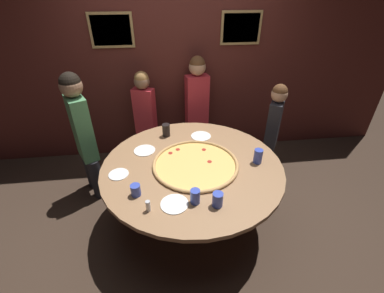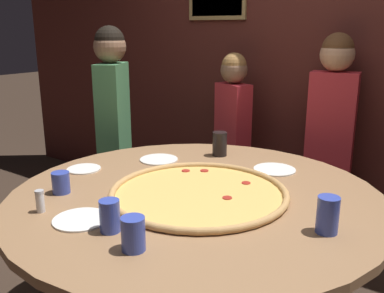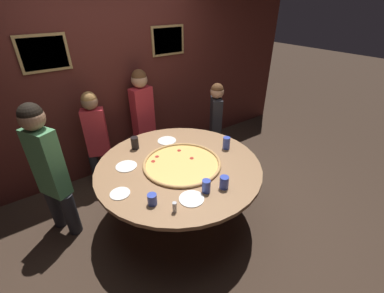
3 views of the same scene
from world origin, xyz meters
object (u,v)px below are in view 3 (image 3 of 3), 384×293
dining_table (179,173)px  drink_cup_by_shaker (135,143)px  drink_cup_near_right (152,199)px  white_plate_far_back (120,193)px  diner_side_right (96,134)px  drink_cup_beside_pizza (206,186)px  giant_pizza (182,163)px  diner_far_left (48,166)px  diner_side_left (143,114)px  diner_centre_back (216,120)px  drink_cup_near_left (224,182)px  white_plate_left_side (167,141)px  condiment_shaker (175,207)px  white_plate_right_side (126,166)px  white_plate_near_front (192,199)px  drink_cup_far_right (226,143)px

dining_table → drink_cup_by_shaker: bearing=111.4°
drink_cup_near_right → white_plate_far_back: 0.34m
drink_cup_near_right → diner_side_right: diner_side_right is taller
white_plate_far_back → drink_cup_beside_pizza: bearing=-33.7°
giant_pizza → diner_far_left: diner_far_left is taller
drink_cup_beside_pizza → diner_side_left: (0.26, 1.79, 0.03)m
drink_cup_beside_pizza → drink_cup_by_shaker: bearing=99.7°
drink_cup_beside_pizza → diner_side_left: size_ratio=0.09×
giant_pizza → diner_centre_back: (1.07, 0.69, -0.04)m
drink_cup_near_left → diner_side_right: 1.87m
white_plate_left_side → diner_far_left: size_ratio=0.15×
drink_cup_by_shaker → white_plate_left_side: size_ratio=0.64×
diner_side_right → diner_centre_back: size_ratio=1.04×
condiment_shaker → diner_centre_back: size_ratio=0.08×
white_plate_left_side → white_plate_right_side: (-0.63, -0.22, 0.00)m
dining_table → drink_cup_by_shaker: 0.65m
drink_cup_beside_pizza → white_plate_near_front: 0.18m
condiment_shaker → diner_far_left: diner_far_left is taller
drink_cup_near_left → diner_far_left: diner_far_left is taller
drink_cup_by_shaker → white_plate_left_side: drink_cup_by_shaker is taller
condiment_shaker → diner_far_left: size_ratio=0.06×
condiment_shaker → diner_centre_back: diner_centre_back is taller
white_plate_far_back → white_plate_right_side: (0.22, 0.37, 0.00)m
drink_cup_beside_pizza → drink_cup_near_left: 0.18m
dining_table → white_plate_far_back: white_plate_far_back is taller
condiment_shaker → drink_cup_far_right: bearing=26.0°
drink_cup_beside_pizza → diner_side_left: bearing=81.7°
white_plate_far_back → drink_cup_by_shaker: bearing=54.9°
white_plate_near_front → diner_side_left: bearing=76.6°
giant_pizza → drink_cup_near_right: 0.65m
dining_table → diner_side_right: diner_side_right is taller
diner_side_left → diner_centre_back: (0.88, -0.60, -0.11)m
drink_cup_beside_pizza → white_plate_right_side: size_ratio=0.57×
diner_side_right → diner_side_left: diner_side_left is taller
drink_cup_near_left → diner_side_right: diner_side_right is taller
condiment_shaker → drink_cup_beside_pizza: bearing=6.7°
drink_cup_near_right → drink_cup_beside_pizza: size_ratio=0.80×
white_plate_left_side → condiment_shaker: bearing=-118.1°
white_plate_right_side → diner_side_left: (0.69, 0.98, 0.09)m
drink_cup_near_right → condiment_shaker: drink_cup_near_right is taller
dining_table → diner_side_left: size_ratio=1.20×
drink_cup_far_right → white_plate_right_side: drink_cup_far_right is taller
drink_cup_near_right → white_plate_near_front: size_ratio=0.45×
giant_pizza → diner_side_left: bearing=81.5°
drink_cup_far_right → white_plate_right_side: size_ratio=0.65×
white_plate_right_side → drink_cup_by_shaker: bearing=50.1°
drink_cup_near_right → drink_cup_far_right: bearing=15.6°
drink_cup_near_right → drink_cup_near_left: size_ratio=0.82×
drink_cup_far_right → drink_cup_beside_pizza: bearing=-145.4°
diner_side_right → drink_cup_far_right: bearing=154.7°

